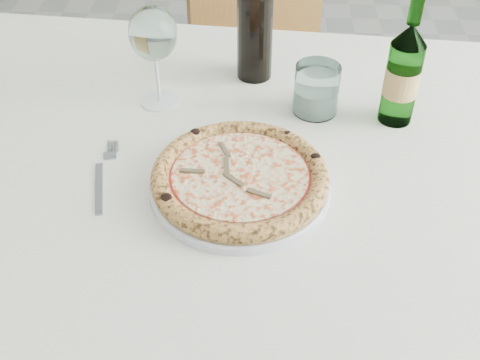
# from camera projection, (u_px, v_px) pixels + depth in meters

# --- Properties ---
(dining_table) EXTENTS (1.67, 1.07, 0.76)m
(dining_table) POSITION_uv_depth(u_px,v_px,m) (242.00, 186.00, 1.10)
(dining_table) COLOR brown
(dining_table) RESTS_ON floor
(chair_far) EXTENTS (0.57, 0.57, 0.93)m
(chair_far) POSITION_uv_depth(u_px,v_px,m) (269.00, 45.00, 1.81)
(chair_far) COLOR brown
(chair_far) RESTS_ON floor
(plate) EXTENTS (0.29, 0.29, 0.02)m
(plate) POSITION_uv_depth(u_px,v_px,m) (240.00, 185.00, 0.97)
(plate) COLOR white
(plate) RESTS_ON dining_table
(pizza) EXTENTS (0.28, 0.28, 0.03)m
(pizza) POSITION_uv_depth(u_px,v_px,m) (240.00, 177.00, 0.96)
(pizza) COLOR tan
(pizza) RESTS_ON plate
(fork) EXTENTS (0.04, 0.18, 0.00)m
(fork) POSITION_uv_depth(u_px,v_px,m) (103.00, 177.00, 0.99)
(fork) COLOR gray
(fork) RESTS_ON dining_table
(wine_glass) EXTENTS (0.09, 0.09, 0.20)m
(wine_glass) POSITION_uv_depth(u_px,v_px,m) (153.00, 35.00, 1.08)
(wine_glass) COLOR silver
(wine_glass) RESTS_ON dining_table
(tumbler) EXTENTS (0.08, 0.08, 0.09)m
(tumbler) POSITION_uv_depth(u_px,v_px,m) (316.00, 92.00, 1.12)
(tumbler) COLOR silver
(tumbler) RESTS_ON dining_table
(beer_bottle) EXTENTS (0.06, 0.06, 0.24)m
(beer_bottle) POSITION_uv_depth(u_px,v_px,m) (403.00, 74.00, 1.06)
(beer_bottle) COLOR #448C3D
(beer_bottle) RESTS_ON dining_table
(wine_bottle) EXTENTS (0.07, 0.07, 0.29)m
(wine_bottle) POSITION_uv_depth(u_px,v_px,m) (255.00, 20.00, 1.16)
(wine_bottle) COLOR black
(wine_bottle) RESTS_ON dining_table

